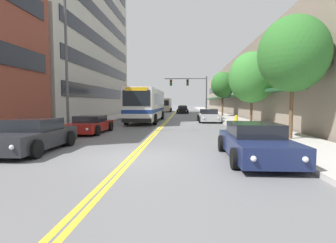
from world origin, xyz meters
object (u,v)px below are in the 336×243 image
at_px(street_lamp_left_near, 70,47).
at_px(street_tree_right_near, 293,54).
at_px(box_truck, 165,105).
at_px(traffic_signal_mast, 191,87).
at_px(car_charcoal_parked_left_mid, 33,136).
at_px(car_black_moving_lead, 183,110).
at_px(street_tree_right_far, 223,85).
at_px(car_navy_parked_right_foreground, 255,142).
at_px(car_dark_grey_parked_left_near, 147,111).
at_px(city_bus, 148,104).
at_px(car_silver_parked_right_mid, 209,116).
at_px(street_tree_right_mid, 252,77).
at_px(car_red_parked_left_far, 90,125).
at_px(fire_hydrant, 236,120).
at_px(car_beige_moving_second, 183,109).

height_order(street_lamp_left_near, street_tree_right_near, street_lamp_left_near).
distance_m(box_truck, street_lamp_left_near, 40.47).
height_order(traffic_signal_mast, street_lamp_left_near, street_lamp_left_near).
xyz_separation_m(box_truck, street_lamp_left_near, (-2.68, -40.20, 3.88)).
relative_size(car_charcoal_parked_left_mid, car_black_moving_lead, 1.00).
height_order(traffic_signal_mast, street_tree_right_far, street_tree_right_far).
distance_m(car_charcoal_parked_left_mid, car_navy_parked_right_foreground, 8.79).
bearing_deg(car_dark_grey_parked_left_near, street_tree_right_far, -29.53).
relative_size(car_charcoal_parked_left_mid, traffic_signal_mast, 0.70).
distance_m(city_bus, street_lamp_left_near, 12.58).
bearing_deg(car_silver_parked_right_mid, street_tree_right_mid, -59.15).
bearing_deg(car_dark_grey_parked_left_near, car_navy_parked_right_foreground, -75.17).
height_order(car_red_parked_left_far, fire_hydrant, car_red_parked_left_far).
bearing_deg(city_bus, car_charcoal_parked_left_mid, -97.71).
xyz_separation_m(traffic_signal_mast, street_tree_right_far, (4.09, -4.79, 0.07)).
bearing_deg(car_red_parked_left_far, street_tree_right_far, 59.51).
bearing_deg(fire_hydrant, traffic_signal_mast, 98.66).
bearing_deg(car_beige_moving_second, street_lamp_left_near, -99.27).
height_order(car_silver_parked_right_mid, fire_hydrant, car_silver_parked_right_mid).
relative_size(traffic_signal_mast, fire_hydrant, 7.58).
xyz_separation_m(street_lamp_left_near, fire_hydrant, (10.99, 5.08, -4.79)).
relative_size(city_bus, street_lamp_left_near, 1.35).
distance_m(car_navy_parked_right_foreground, car_silver_parked_right_mid, 17.67).
bearing_deg(fire_hydrant, car_charcoal_parked_left_mid, -134.43).
relative_size(car_silver_parked_right_mid, street_lamp_left_near, 0.53).
xyz_separation_m(car_silver_parked_right_mid, car_black_moving_lead, (-2.86, 20.87, 0.00)).
relative_size(car_navy_parked_right_foreground, car_beige_moving_second, 1.06).
bearing_deg(street_tree_right_mid, car_red_parked_left_far, -155.80).
bearing_deg(car_beige_moving_second, car_dark_grey_parked_left_near, -113.65).
xyz_separation_m(car_red_parked_left_far, street_tree_right_far, (11.31, 19.20, 3.82)).
bearing_deg(car_navy_parked_right_foreground, car_beige_moving_second, 93.65).
height_order(car_red_parked_left_far, car_silver_parked_right_mid, car_silver_parked_right_mid).
height_order(car_dark_grey_parked_left_near, street_tree_right_near, street_tree_right_near).
distance_m(car_navy_parked_right_foreground, street_tree_right_near, 6.40).
height_order(street_tree_right_near, street_tree_right_mid, street_tree_right_near).
height_order(city_bus, car_dark_grey_parked_left_near, city_bus).
xyz_separation_m(city_bus, street_tree_right_mid, (9.41, -5.44, 2.18)).
bearing_deg(car_dark_grey_parked_left_near, box_truck, 81.78).
distance_m(street_lamp_left_near, street_tree_right_far, 23.54).
relative_size(car_dark_grey_parked_left_near, street_tree_right_mid, 0.72).
xyz_separation_m(car_black_moving_lead, fire_hydrant, (4.44, -27.12, -0.02)).
xyz_separation_m(car_red_parked_left_far, traffic_signal_mast, (7.22, 24.00, 3.75)).
relative_size(city_bus, street_tree_right_far, 2.10).
bearing_deg(car_red_parked_left_far, car_black_moving_lead, 79.46).
bearing_deg(street_tree_right_near, car_black_moving_lead, 99.59).
xyz_separation_m(car_beige_moving_second, traffic_signal_mast, (1.45, -14.83, 3.66)).
xyz_separation_m(car_red_parked_left_far, car_silver_parked_right_mid, (8.67, 10.32, 0.07)).
relative_size(car_navy_parked_right_foreground, fire_hydrant, 5.63).
bearing_deg(car_navy_parked_right_foreground, car_black_moving_lead, 94.31).
distance_m(city_bus, car_navy_parked_right_foreground, 19.20).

